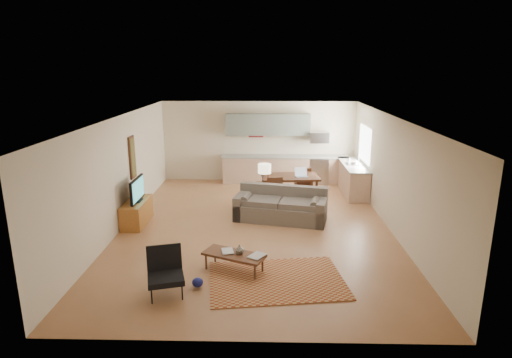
{
  "coord_description": "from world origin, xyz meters",
  "views": [
    {
      "loc": [
        0.24,
        -9.84,
        3.86
      ],
      "look_at": [
        0.0,
        0.3,
        1.15
      ],
      "focal_mm": 30.0,
      "sensor_mm": 36.0,
      "label": 1
    }
  ],
  "objects_px": {
    "tv_credenza": "(137,212)",
    "console_table": "(264,197)",
    "dining_table": "(290,190)",
    "sofa": "(281,204)",
    "armchair": "(165,273)",
    "coffee_table": "(234,262)"
  },
  "relations": [
    {
      "from": "tv_credenza",
      "to": "coffee_table",
      "type": "bearing_deg",
      "value": -43.58
    },
    {
      "from": "console_table",
      "to": "armchair",
      "type": "bearing_deg",
      "value": -88.45
    },
    {
      "from": "coffee_table",
      "to": "dining_table",
      "type": "xyz_separation_m",
      "value": [
        1.3,
        4.23,
        0.22
      ]
    },
    {
      "from": "armchair",
      "to": "tv_credenza",
      "type": "distance_m",
      "value": 3.73
    },
    {
      "from": "coffee_table",
      "to": "armchair",
      "type": "distance_m",
      "value": 1.45
    },
    {
      "from": "coffee_table",
      "to": "tv_credenza",
      "type": "height_order",
      "value": "tv_credenza"
    },
    {
      "from": "sofa",
      "to": "armchair",
      "type": "xyz_separation_m",
      "value": [
        -2.1,
        -3.75,
        -0.02
      ]
    },
    {
      "from": "armchair",
      "to": "dining_table",
      "type": "bearing_deg",
      "value": 49.11
    },
    {
      "from": "sofa",
      "to": "console_table",
      "type": "height_order",
      "value": "sofa"
    },
    {
      "from": "coffee_table",
      "to": "console_table",
      "type": "xyz_separation_m",
      "value": [
        0.57,
        3.66,
        0.18
      ]
    },
    {
      "from": "sofa",
      "to": "tv_credenza",
      "type": "xyz_separation_m",
      "value": [
        -3.61,
        -0.34,
        -0.12
      ]
    },
    {
      "from": "dining_table",
      "to": "sofa",
      "type": "bearing_deg",
      "value": -107.48
    },
    {
      "from": "armchair",
      "to": "console_table",
      "type": "xyz_separation_m",
      "value": [
        1.68,
        4.57,
        -0.04
      ]
    },
    {
      "from": "sofa",
      "to": "console_table",
      "type": "xyz_separation_m",
      "value": [
        -0.42,
        0.82,
        -0.06
      ]
    },
    {
      "from": "tv_credenza",
      "to": "console_table",
      "type": "height_order",
      "value": "console_table"
    },
    {
      "from": "sofa",
      "to": "tv_credenza",
      "type": "distance_m",
      "value": 3.63
    },
    {
      "from": "armchair",
      "to": "dining_table",
      "type": "xyz_separation_m",
      "value": [
        2.41,
        5.14,
        0.0
      ]
    },
    {
      "from": "coffee_table",
      "to": "armchair",
      "type": "xyz_separation_m",
      "value": [
        -1.11,
        -0.91,
        0.22
      ]
    },
    {
      "from": "sofa",
      "to": "dining_table",
      "type": "bearing_deg",
      "value": 90.03
    },
    {
      "from": "sofa",
      "to": "dining_table",
      "type": "xyz_separation_m",
      "value": [
        0.31,
        1.4,
        -0.01
      ]
    },
    {
      "from": "armchair",
      "to": "console_table",
      "type": "bearing_deg",
      "value": 54.05
    },
    {
      "from": "sofa",
      "to": "armchair",
      "type": "height_order",
      "value": "sofa"
    }
  ]
}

